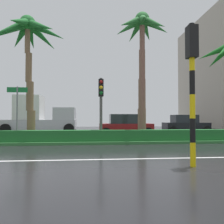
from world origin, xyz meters
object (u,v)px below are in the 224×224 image
object	(u,v)px
traffic_signal_foreground	(192,68)
palm_tree_centre	(142,39)
car_in_traffic_second	(125,125)
box_truck_lead	(40,117)
traffic_signal_median_right	(101,97)
car_in_traffic_third	(185,124)
street_name_sign	(17,106)
palm_tree_centre_left	(28,39)

from	to	relation	value
traffic_signal_foreground	palm_tree_centre	bearing A→B (deg)	-91.38
car_in_traffic_second	box_truck_lead	bearing A→B (deg)	157.71
palm_tree_centre	traffic_signal_foreground	bearing A→B (deg)	-91.38
traffic_signal_median_right	palm_tree_centre	bearing A→B (deg)	23.34
palm_tree_centre	car_in_traffic_second	world-z (taller)	palm_tree_centre
traffic_signal_foreground	car_in_traffic_third	bearing A→B (deg)	-113.09
traffic_signal_median_right	traffic_signal_foreground	world-z (taller)	traffic_signal_foreground
palm_tree_centre	car_in_traffic_third	xyz separation A→B (m)	(6.02, 7.34, -5.59)
palm_tree_centre	traffic_signal_median_right	xyz separation A→B (m)	(-2.62, -1.13, -3.84)
palm_tree_centre	traffic_signal_foreground	size ratio (longest dim) A/B	1.88
traffic_signal_foreground	car_in_traffic_second	bearing A→B (deg)	-88.77
traffic_signal_median_right	street_name_sign	size ratio (longest dim) A/B	1.17
palm_tree_centre	street_name_sign	distance (m)	8.48
traffic_signal_foreground	car_in_traffic_second	size ratio (longest dim) A/B	0.98
traffic_signal_foreground	box_truck_lead	size ratio (longest dim) A/B	0.66
box_truck_lead	traffic_signal_foreground	bearing A→B (deg)	-62.03
traffic_signal_median_right	box_truck_lead	bearing A→B (deg)	121.86
traffic_signal_foreground	car_in_traffic_third	xyz separation A→B (m)	(6.19, 14.52, -2.08)
street_name_sign	traffic_signal_median_right	bearing A→B (deg)	-1.75
car_in_traffic_third	street_name_sign	bearing A→B (deg)	-147.83
palm_tree_centre	traffic_signal_median_right	distance (m)	4.78
street_name_sign	box_truck_lead	world-z (taller)	box_truck_lead
traffic_signal_median_right	traffic_signal_foreground	size ratio (longest dim) A/B	0.83
traffic_signal_median_right	street_name_sign	bearing A→B (deg)	178.25
box_truck_lead	car_in_traffic_second	distance (m)	8.14
traffic_signal_median_right	car_in_traffic_third	world-z (taller)	traffic_signal_median_right
street_name_sign	car_in_traffic_second	size ratio (longest dim) A/B	0.70
palm_tree_centre_left	box_truck_lead	xyz separation A→B (m)	(-0.98, 7.45, -4.60)
palm_tree_centre_left	car_in_traffic_second	xyz separation A→B (m)	(6.53, 4.38, -5.33)
traffic_signal_foreground	car_in_traffic_third	distance (m)	15.93
palm_tree_centre_left	palm_tree_centre	distance (m)	6.95
palm_tree_centre	box_truck_lead	size ratio (longest dim) A/B	1.24
car_in_traffic_second	car_in_traffic_third	bearing A→B (deg)	25.01
palm_tree_centre_left	car_in_traffic_third	world-z (taller)	palm_tree_centre_left
palm_tree_centre_left	box_truck_lead	distance (m)	8.81
traffic_signal_median_right	street_name_sign	world-z (taller)	traffic_signal_median_right
palm_tree_centre_left	street_name_sign	distance (m)	4.19
palm_tree_centre	car_in_traffic_second	xyz separation A→B (m)	(-0.42, 4.33, -5.59)
box_truck_lead	palm_tree_centre_left	bearing A→B (deg)	-82.54
traffic_signal_median_right	box_truck_lead	world-z (taller)	traffic_signal_median_right
palm_tree_centre	car_in_traffic_third	size ratio (longest dim) A/B	1.85
palm_tree_centre_left	box_truck_lead	world-z (taller)	palm_tree_centre_left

